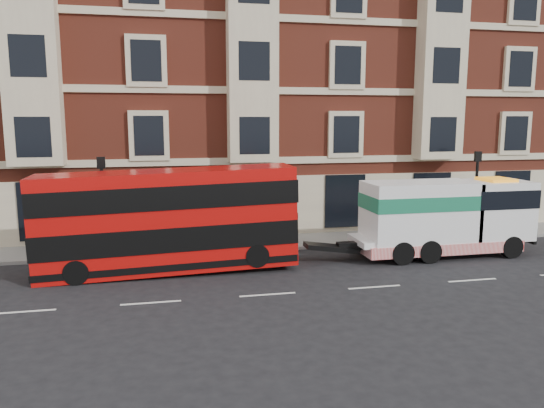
# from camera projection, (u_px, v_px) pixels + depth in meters

# --- Properties ---
(ground) EXTENTS (120.00, 120.00, 0.00)m
(ground) POSITION_uv_depth(u_px,v_px,m) (268.00, 295.00, 18.59)
(ground) COLOR black
(ground) RESTS_ON ground
(sidewalk) EXTENTS (90.00, 3.00, 0.15)m
(sidewalk) POSITION_uv_depth(u_px,v_px,m) (237.00, 244.00, 25.82)
(sidewalk) COLOR slate
(sidewalk) RESTS_ON ground
(victorian_terrace) EXTENTS (45.00, 12.00, 20.40)m
(victorian_terrace) POSITION_uv_depth(u_px,v_px,m) (225.00, 52.00, 31.57)
(victorian_terrace) COLOR maroon
(victorian_terrace) RESTS_ON ground
(lamp_post_west) EXTENTS (0.35, 0.15, 4.35)m
(lamp_post_west) POSITION_uv_depth(u_px,v_px,m) (103.00, 199.00, 22.91)
(lamp_post_west) COLOR black
(lamp_post_west) RESTS_ON sidewalk
(lamp_post_east) EXTENTS (0.35, 0.15, 4.35)m
(lamp_post_east) POSITION_uv_depth(u_px,v_px,m) (476.00, 188.00, 26.64)
(lamp_post_east) COLOR black
(lamp_post_east) RESTS_ON sidewalk
(double_decker_bus) EXTENTS (10.13, 2.32, 4.10)m
(double_decker_bus) POSITION_uv_depth(u_px,v_px,m) (168.00, 219.00, 21.08)
(double_decker_bus) COLOR #B90C0A
(double_decker_bus) RESTS_ON ground
(tow_truck) EXTENTS (8.11, 2.40, 3.38)m
(tow_truck) POSITION_uv_depth(u_px,v_px,m) (443.00, 217.00, 23.64)
(tow_truck) COLOR white
(tow_truck) RESTS_ON ground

